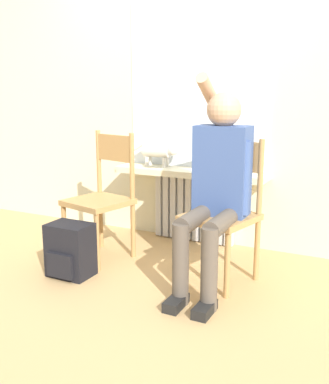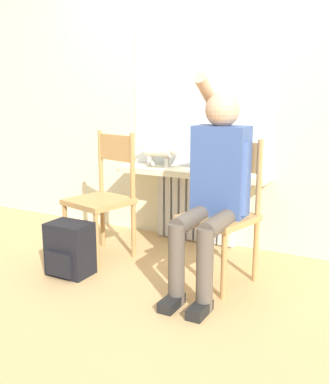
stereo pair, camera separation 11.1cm
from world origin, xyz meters
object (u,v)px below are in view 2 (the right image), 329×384
chair_right (222,210)px  person (215,181)px  chair_left (103,195)px  backpack (70,249)px  cat (163,151)px

chair_right → person: size_ratio=0.70×
chair_right → person: bearing=-81.0°
chair_left → backpack: chair_left is taller
person → chair_right: bearing=84.7°
chair_right → backpack: chair_right is taller
chair_left → chair_right: (0.96, -0.00, 0.00)m
chair_right → cat: size_ratio=2.17×
chair_left → chair_right: 0.96m
chair_right → person: (-0.01, -0.12, 0.21)m
cat → backpack: (-0.18, -1.00, -0.58)m
backpack → chair_right: bearing=23.4°
person → chair_left: bearing=172.9°
person → cat: person is taller
person → backpack: 1.11m
chair_right → person: person is taller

